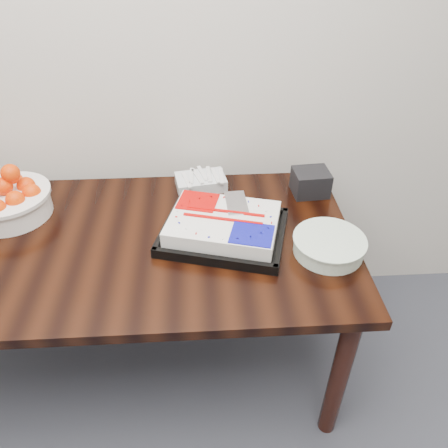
{
  "coord_description": "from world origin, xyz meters",
  "views": [
    {
      "loc": [
        0.33,
        0.71,
        1.79
      ],
      "look_at": [
        0.41,
        1.97,
        0.83
      ],
      "focal_mm": 35.0,
      "sensor_mm": 36.0,
      "label": 1
    }
  ],
  "objects": [
    {
      "name": "plate_stack",
      "position": [
        0.78,
        1.88,
        0.78
      ],
      "size": [
        0.26,
        0.26,
        0.06
      ],
      "color": "white",
      "rests_on": "table"
    },
    {
      "name": "cake_tray",
      "position": [
        0.41,
        2.0,
        0.79
      ],
      "size": [
        0.53,
        0.46,
        0.09
      ],
      "color": "black",
      "rests_on": "table"
    },
    {
      "name": "fork_bag",
      "position": [
        0.33,
        2.35,
        0.78
      ],
      "size": [
        0.23,
        0.17,
        0.06
      ],
      "color": "silver",
      "rests_on": "table"
    },
    {
      "name": "napkin_box",
      "position": [
        0.8,
        2.28,
        0.8
      ],
      "size": [
        0.16,
        0.14,
        0.11
      ],
      "primitive_type": "cube",
      "rotation": [
        0.0,
        0.0,
        0.07
      ],
      "color": "black",
      "rests_on": "table"
    },
    {
      "name": "table",
      "position": [
        0.0,
        2.0,
        0.66
      ],
      "size": [
        1.8,
        0.9,
        0.75
      ],
      "color": "black",
      "rests_on": "ground"
    },
    {
      "name": "tangerine_bowl",
      "position": [
        -0.44,
        2.19,
        0.84
      ],
      "size": [
        0.34,
        0.34,
        0.21
      ],
      "color": "white",
      "rests_on": "table"
    }
  ]
}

